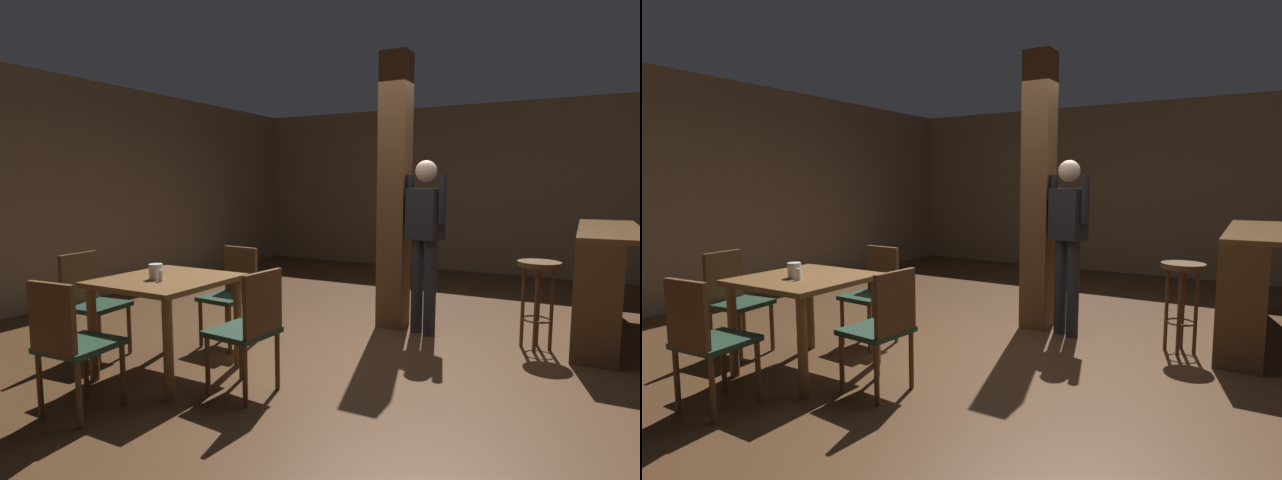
# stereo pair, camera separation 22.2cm
# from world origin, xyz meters

# --- Properties ---
(ground_plane) EXTENTS (10.80, 10.80, 0.00)m
(ground_plane) POSITION_xyz_m (0.00, 0.00, 0.00)
(ground_plane) COLOR #4C301C
(wall_back) EXTENTS (8.00, 0.10, 2.80)m
(wall_back) POSITION_xyz_m (0.00, 4.50, 1.40)
(wall_back) COLOR #756047
(wall_back) RESTS_ON ground_plane
(wall_left) EXTENTS (0.10, 9.00, 2.80)m
(wall_left) POSITION_xyz_m (-4.00, 0.00, 1.40)
(wall_left) COLOR #756047
(wall_left) RESTS_ON ground_plane
(pillar) EXTENTS (0.28, 0.28, 2.80)m
(pillar) POSITION_xyz_m (-0.07, 0.74, 1.40)
(pillar) COLOR brown
(pillar) RESTS_ON ground_plane
(dining_table) EXTENTS (0.92, 0.92, 0.76)m
(dining_table) POSITION_xyz_m (-1.19, -1.34, 0.63)
(dining_table) COLOR brown
(dining_table) RESTS_ON ground_plane
(chair_west) EXTENTS (0.46, 0.46, 0.89)m
(chair_west) POSITION_xyz_m (-2.06, -1.38, 0.51)
(chair_west) COLOR #1E3828
(chair_west) RESTS_ON ground_plane
(chair_east) EXTENTS (0.46, 0.46, 0.89)m
(chair_east) POSITION_xyz_m (-0.36, -1.38, 0.51)
(chair_east) COLOR #1E3828
(chair_east) RESTS_ON ground_plane
(chair_south) EXTENTS (0.45, 0.45, 0.89)m
(chair_south) POSITION_xyz_m (-1.17, -2.20, 0.51)
(chair_south) COLOR #1E3828
(chair_south) RESTS_ON ground_plane
(chair_north) EXTENTS (0.44, 0.44, 0.89)m
(chair_north) POSITION_xyz_m (-1.19, -0.51, 0.51)
(chair_north) COLOR #1E3828
(chair_north) RESTS_ON ground_plane
(napkin_cup) EXTENTS (0.10, 0.10, 0.12)m
(napkin_cup) POSITION_xyz_m (-1.22, -1.42, 0.82)
(napkin_cup) COLOR silver
(napkin_cup) RESTS_ON dining_table
(salt_shaker) EXTENTS (0.03, 0.03, 0.09)m
(salt_shaker) POSITION_xyz_m (-1.12, -1.47, 0.81)
(salt_shaker) COLOR silver
(salt_shaker) RESTS_ON dining_table
(standing_person) EXTENTS (0.46, 0.31, 1.72)m
(standing_person) POSITION_xyz_m (0.29, 0.62, 1.00)
(standing_person) COLOR black
(standing_person) RESTS_ON ground_plane
(bar_counter) EXTENTS (0.56, 2.40, 1.06)m
(bar_counter) POSITION_xyz_m (1.80, 1.55, 0.54)
(bar_counter) COLOR brown
(bar_counter) RESTS_ON ground_plane
(bar_stool_near) EXTENTS (0.37, 0.37, 0.80)m
(bar_stool_near) POSITION_xyz_m (1.33, 0.66, 0.61)
(bar_stool_near) COLOR #4C3319
(bar_stool_near) RESTS_ON ground_plane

